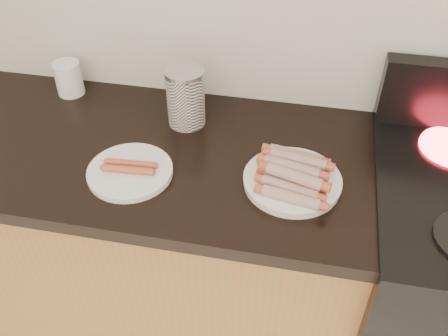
% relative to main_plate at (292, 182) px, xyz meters
% --- Properties ---
extents(cabinet_base, '(2.20, 0.59, 0.86)m').
position_rel_main_plate_xyz_m(cabinet_base, '(-0.89, 0.07, -0.48)').
color(cabinet_base, brown).
rests_on(cabinet_base, floor).
extents(main_plate, '(0.30, 0.30, 0.02)m').
position_rel_main_plate_xyz_m(main_plate, '(0.00, 0.00, 0.00)').
color(main_plate, white).
rests_on(main_plate, counter_slab).
extents(side_plate, '(0.29, 0.29, 0.02)m').
position_rel_main_plate_xyz_m(side_plate, '(-0.42, -0.04, -0.00)').
color(side_plate, white).
rests_on(side_plate, counter_slab).
extents(hotdog_pile, '(0.15, 0.23, 0.06)m').
position_rel_main_plate_xyz_m(hotdog_pile, '(0.00, 0.00, 0.03)').
color(hotdog_pile, '#9B3030').
rests_on(hotdog_pile, main_plate).
extents(plain_sausages, '(0.13, 0.05, 0.02)m').
position_rel_main_plate_xyz_m(plain_sausages, '(-0.42, -0.04, 0.02)').
color(plain_sausages, '#B16244').
rests_on(plain_sausages, side_plate).
extents(canister, '(0.11, 0.11, 0.18)m').
position_rel_main_plate_xyz_m(canister, '(-0.33, 0.21, 0.08)').
color(canister, white).
rests_on(canister, counter_slab).
extents(mug, '(0.09, 0.09, 0.11)m').
position_rel_main_plate_xyz_m(mug, '(-0.74, 0.30, 0.04)').
color(mug, white).
rests_on(mug, counter_slab).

